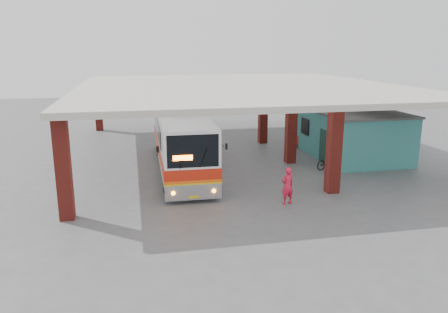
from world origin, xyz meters
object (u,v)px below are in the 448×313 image
at_px(red_chair, 295,142).
at_px(motorcycle, 329,161).
at_px(pedestrian, 287,186).
at_px(coach_bus, 181,139).

bearing_deg(red_chair, motorcycle, -106.69).
bearing_deg(motorcycle, pedestrian, 120.97).
distance_m(pedestrian, red_chair, 12.04).
bearing_deg(motorcycle, red_chair, -19.66).
xyz_separation_m(coach_bus, pedestrian, (4.11, -7.05, -0.95)).
relative_size(pedestrian, red_chair, 1.98).
bearing_deg(coach_bus, red_chair, 25.98).
bearing_deg(coach_bus, motorcycle, -11.05).
bearing_deg(red_chair, pedestrian, -127.91).
xyz_separation_m(motorcycle, pedestrian, (-4.49, -5.19, 0.40)).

